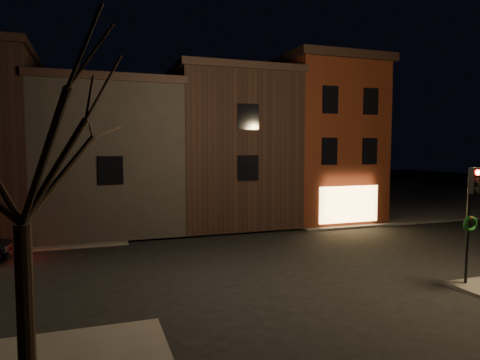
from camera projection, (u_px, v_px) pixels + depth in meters
The scene contains 7 objects.
ground at pixel (259, 261), 18.17m from camera, with size 120.00×120.00×0.00m, color black.
sidewalk_far_right at pixel (369, 195), 43.54m from camera, with size 30.00×30.00×0.12m, color #2D2B28.
corner_building at pixel (317, 139), 29.30m from camera, with size 6.50×8.50×10.50m.
row_building_a at pixel (222, 148), 28.18m from camera, with size 7.30×10.30×9.40m.
row_building_b at pixel (107, 156), 25.85m from camera, with size 7.80×10.30×8.40m.
traffic_signal at pixel (471, 207), 14.60m from camera, with size 0.58×0.38×4.05m.
bare_tree_left at pixel (18, 117), 8.55m from camera, with size 5.60×5.60×7.50m.
Camera 1 is at (-6.62, -16.60, 4.83)m, focal length 32.00 mm.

